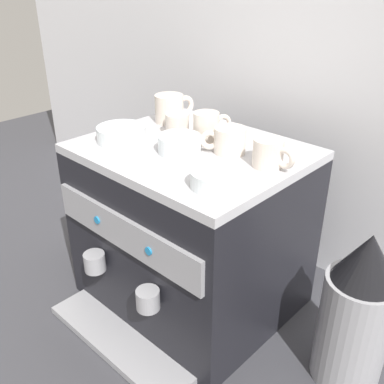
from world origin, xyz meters
The scene contains 13 objects.
ground_plane centered at (0.00, 0.00, 0.00)m, with size 4.00×4.00×0.00m, color #38383D.
tiled_backsplash_wall centered at (0.00, 0.40, 0.46)m, with size 2.80×0.03×0.93m, color silver.
espresso_machine centered at (0.00, 0.00, 0.24)m, with size 0.55×0.57×0.48m.
ceramic_cup_0 centered at (-0.19, 0.11, 0.52)m, with size 0.08×0.13×0.08m.
ceramic_cup_1 centered at (-0.09, 0.04, 0.51)m, with size 0.10×0.06×0.06m.
ceramic_cup_2 centered at (0.09, 0.04, 0.51)m, with size 0.10×0.09×0.06m.
ceramic_cup_3 centered at (0.01, 0.06, 0.52)m, with size 0.07×0.11×0.08m.
ceramic_cup_4 centered at (0.21, 0.04, 0.51)m, with size 0.11×0.07×0.07m.
ceramic_bowl_0 centered at (-0.16, -0.10, 0.50)m, with size 0.13×0.13×0.04m.
ceramic_bowl_1 centered at (0.19, -0.13, 0.50)m, with size 0.10×0.10×0.04m.
ceramic_bowl_2 centered at (0.00, -0.04, 0.50)m, with size 0.11×0.11×0.04m.
coffee_grinder centered at (0.47, 0.05, 0.19)m, with size 0.16×0.16×0.40m.
milk_pitcher centered at (-0.44, -0.05, 0.07)m, with size 0.09×0.09×0.13m, color #B7B7BC.
Camera 1 is at (0.73, -0.77, 0.90)m, focal length 41.58 mm.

